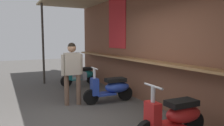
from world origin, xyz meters
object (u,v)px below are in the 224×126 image
object	(u,v)px
scooter_blue	(112,88)
shopper_with_handbag	(73,68)
scooter_red	(176,116)
scooter_teal	(81,75)

from	to	relation	value
scooter_blue	shopper_with_handbag	xyz separation A→B (m)	(-0.25, -0.99, 0.58)
scooter_red	scooter_teal	bearing A→B (deg)	-87.72
scooter_red	shopper_with_handbag	bearing A→B (deg)	-67.26
scooter_teal	scooter_red	bearing A→B (deg)	85.50
scooter_teal	scooter_blue	size ratio (longest dim) A/B	1.00
scooter_blue	scooter_red	distance (m)	2.40
scooter_red	shopper_with_handbag	xyz separation A→B (m)	(-2.64, -0.99, 0.58)
scooter_red	shopper_with_handbag	size ratio (longest dim) A/B	0.87
scooter_blue	scooter_red	size ratio (longest dim) A/B	1.00
scooter_teal	shopper_with_handbag	xyz separation A→B (m)	(2.22, -0.99, 0.58)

